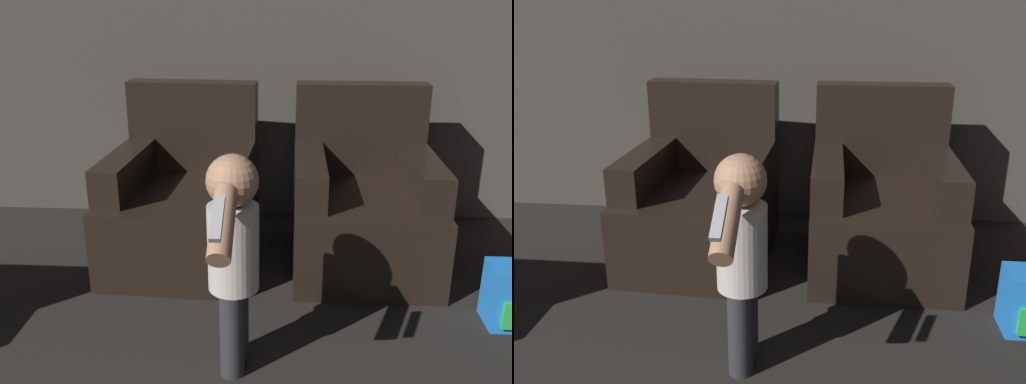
# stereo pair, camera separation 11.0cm
# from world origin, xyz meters

# --- Properties ---
(wall_back) EXTENTS (8.40, 0.05, 2.60)m
(wall_back) POSITION_xyz_m (0.00, 4.50, 1.30)
(wall_back) COLOR #423D38
(wall_back) RESTS_ON ground_plane
(armchair_left) EXTENTS (0.81, 0.95, 0.96)m
(armchair_left) POSITION_xyz_m (-0.31, 3.80, 0.33)
(armchair_left) COLOR black
(armchair_left) RESTS_ON ground_plane
(armchair_right) EXTENTS (0.77, 0.92, 0.96)m
(armchair_right) POSITION_xyz_m (0.70, 3.80, 0.33)
(armchair_right) COLOR black
(armchair_right) RESTS_ON ground_plane
(person_toddler) EXTENTS (0.20, 0.62, 0.91)m
(person_toddler) POSITION_xyz_m (0.08, 2.76, 0.54)
(person_toddler) COLOR #28282D
(person_toddler) RESTS_ON ground_plane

